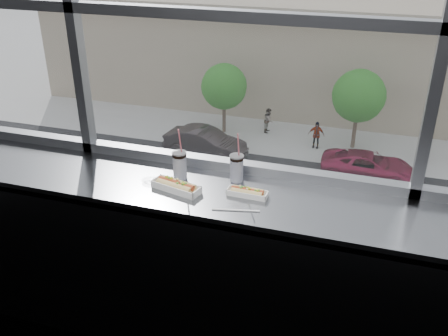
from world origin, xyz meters
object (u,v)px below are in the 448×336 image
(hotdog_tray_left, at_px, (176,186))
(pedestrian_c, at_px, (426,143))
(pedestrian_b, at_px, (316,132))
(car_far_b, at_px, (368,162))
(car_far_a, at_px, (205,138))
(loose_straw, at_px, (236,210))
(soda_cup_right, at_px, (237,167))
(car_near_c, at_px, (311,229))
(pedestrian_a, at_px, (269,118))
(soda_cup_left, at_px, (180,164))
(hotdog_tray_right, at_px, (247,192))
(car_near_b, at_px, (217,217))
(tree_left, at_px, (224,87))
(wrapper, at_px, (151,181))
(car_near_a, at_px, (89,194))
(tree_center, at_px, (359,96))

(hotdog_tray_left, bearing_deg, pedestrian_c, 94.75)
(pedestrian_b, bearing_deg, car_far_b, -43.66)
(car_far_a, relative_size, pedestrian_c, 3.15)
(loose_straw, bearing_deg, soda_cup_right, 92.62)
(loose_straw, bearing_deg, pedestrian_b, 82.41)
(hotdog_tray_left, height_order, soda_cup_right, soda_cup_right)
(car_near_c, distance_m, car_far_a, 11.13)
(loose_straw, xyz_separation_m, car_far_b, (0.77, 24.44, -11.08))
(soda_cup_right, distance_m, pedestrian_a, 31.63)
(soda_cup_left, distance_m, pedestrian_b, 29.68)
(hotdog_tray_right, distance_m, soda_cup_right, 0.20)
(hotdog_tray_right, distance_m, car_near_b, 20.50)
(car_far_b, bearing_deg, hotdog_tray_right, 178.21)
(car_far_b, bearing_deg, hotdog_tray_left, 177.29)
(pedestrian_b, xyz_separation_m, pedestrian_c, (6.62, 0.22, 0.02))
(tree_left, bearing_deg, soda_cup_left, -72.94)
(wrapper, bearing_deg, tree_left, 106.75)
(car_near_a, distance_m, tree_left, 12.65)
(pedestrian_b, bearing_deg, hotdog_tray_left, -85.32)
(soda_cup_right, height_order, car_near_c, soda_cup_right)
(loose_straw, xyz_separation_m, car_near_c, (-1.28, 16.44, -10.92))
(soda_cup_left, xyz_separation_m, car_far_a, (-8.61, 24.19, -11.00))
(hotdog_tray_left, distance_m, car_near_c, 19.68)
(soda_cup_left, xyz_separation_m, car_near_a, (-11.96, 16.19, -11.19))
(soda_cup_right, height_order, pedestrian_a, soda_cup_right)
(car_near_c, relative_size, car_near_b, 1.21)
(car_far_a, bearing_deg, wrapper, -153.42)
(soda_cup_left, bearing_deg, car_far_b, 87.21)
(hotdog_tray_right, bearing_deg, car_far_a, 112.02)
(car_near_c, bearing_deg, hotdog_tray_left, 176.70)
(car_near_a, xyz_separation_m, pedestrian_c, (16.36, 11.47, 0.12))
(loose_straw, distance_m, car_far_a, 28.25)
(car_near_a, relative_size, tree_center, 1.09)
(pedestrian_a, bearing_deg, car_near_b, -177.68)
(loose_straw, height_order, pedestrian_a, loose_straw)
(pedestrian_b, bearing_deg, car_near_b, -104.75)
(car_far_a, bearing_deg, car_near_a, 164.63)
(pedestrian_b, distance_m, pedestrian_a, 3.84)
(loose_straw, bearing_deg, wrapper, 151.95)
(car_far_b, xyz_separation_m, pedestrian_b, (-3.40, 3.25, 0.07))
(car_far_b, bearing_deg, tree_left, 67.85)
(soda_cup_left, relative_size, car_far_a, 0.05)
(loose_straw, distance_m, tree_left, 31.13)
(wrapper, distance_m, pedestrian_c, 30.20)
(soda_cup_left, xyz_separation_m, loose_straw, (0.41, -0.25, -0.09))
(pedestrian_a, distance_m, tree_left, 3.78)
(wrapper, relative_size, car_near_c, 0.02)
(car_far_b, xyz_separation_m, car_near_b, (-6.37, -8.00, -0.05))
(car_near_c, height_order, tree_center, tree_center)
(hotdog_tray_left, bearing_deg, car_far_a, 123.23)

